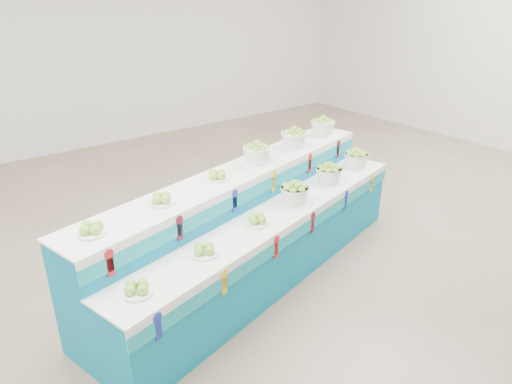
% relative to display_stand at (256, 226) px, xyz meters
% --- Properties ---
extents(ground, '(10.00, 10.00, 0.00)m').
position_rel_display_stand_xyz_m(ground, '(0.75, -0.03, -0.51)').
color(ground, '#725F4C').
rests_on(ground, ground).
extents(back_wall, '(10.00, 0.00, 10.00)m').
position_rel_display_stand_xyz_m(back_wall, '(0.75, 4.97, 1.49)').
color(back_wall, silver).
rests_on(back_wall, ground).
extents(display_stand, '(3.84, 1.81, 1.02)m').
position_rel_display_stand_xyz_m(display_stand, '(0.00, 0.00, 0.00)').
color(display_stand, '#087BA3').
rests_on(display_stand, ground).
extents(plate_lower_left, '(0.26, 0.26, 0.10)m').
position_rel_display_stand_xyz_m(plate_lower_left, '(-1.47, -0.59, 0.26)').
color(plate_lower_left, white).
rests_on(plate_lower_left, display_stand).
extents(plate_lower_mid, '(0.26, 0.26, 0.10)m').
position_rel_display_stand_xyz_m(plate_lower_mid, '(-0.85, -0.44, 0.26)').
color(plate_lower_mid, white).
rests_on(plate_lower_mid, display_stand).
extents(plate_lower_right, '(0.26, 0.26, 0.10)m').
position_rel_display_stand_xyz_m(plate_lower_right, '(-0.21, -0.29, 0.26)').
color(plate_lower_right, white).
rests_on(plate_lower_right, display_stand).
extents(basket_lower_left, '(0.33, 0.33, 0.21)m').
position_rel_display_stand_xyz_m(basket_lower_left, '(0.35, -0.15, 0.31)').
color(basket_lower_left, silver).
rests_on(basket_lower_left, display_stand).
extents(basket_lower_mid, '(0.33, 0.33, 0.21)m').
position_rel_display_stand_xyz_m(basket_lower_mid, '(0.97, -0.00, 0.31)').
color(basket_lower_mid, silver).
rests_on(basket_lower_mid, display_stand).
extents(basket_lower_right, '(0.33, 0.33, 0.21)m').
position_rel_display_stand_xyz_m(basket_lower_right, '(1.55, 0.14, 0.31)').
color(basket_lower_right, silver).
rests_on(basket_lower_right, display_stand).
extents(plate_upper_left, '(0.26, 0.26, 0.10)m').
position_rel_display_stand_xyz_m(plate_upper_left, '(-1.58, -0.14, 0.56)').
color(plate_upper_left, white).
rests_on(plate_upper_left, display_stand).
extents(plate_upper_mid, '(0.26, 0.26, 0.10)m').
position_rel_display_stand_xyz_m(plate_upper_mid, '(-0.95, 0.01, 0.56)').
color(plate_upper_mid, white).
rests_on(plate_upper_mid, display_stand).
extents(plate_upper_right, '(0.26, 0.26, 0.10)m').
position_rel_display_stand_xyz_m(plate_upper_right, '(-0.32, 0.16, 0.56)').
color(plate_upper_right, white).
rests_on(plate_upper_right, display_stand).
extents(basket_upper_left, '(0.33, 0.33, 0.21)m').
position_rel_display_stand_xyz_m(basket_upper_left, '(0.24, 0.29, 0.61)').
color(basket_upper_left, silver).
rests_on(basket_upper_left, display_stand).
extents(basket_upper_mid, '(0.33, 0.33, 0.21)m').
position_rel_display_stand_xyz_m(basket_upper_mid, '(0.86, 0.44, 0.61)').
color(basket_upper_mid, silver).
rests_on(basket_upper_mid, display_stand).
extents(basket_upper_right, '(0.33, 0.33, 0.21)m').
position_rel_display_stand_xyz_m(basket_upper_right, '(1.45, 0.59, 0.61)').
color(basket_upper_right, silver).
rests_on(basket_upper_right, display_stand).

